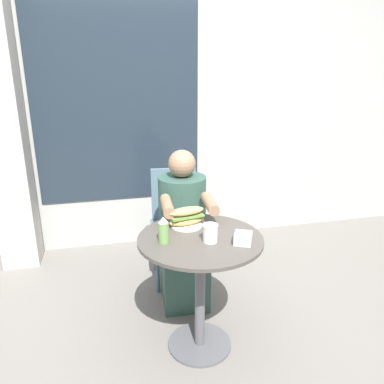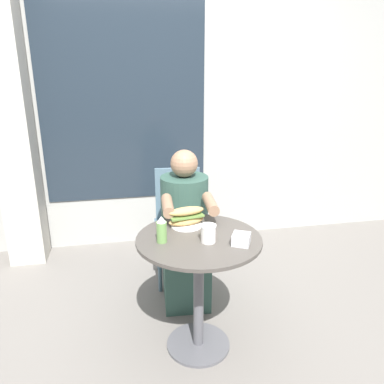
# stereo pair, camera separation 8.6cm
# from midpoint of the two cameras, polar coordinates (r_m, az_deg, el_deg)

# --- Properties ---
(ground_plane) EXTENTS (8.00, 8.00, 0.00)m
(ground_plane) POSITION_cam_midpoint_polar(r_m,az_deg,el_deg) (2.47, 2.03, -22.28)
(ground_plane) COLOR slate
(storefront_wall) EXTENTS (8.00, 0.09, 2.80)m
(storefront_wall) POSITION_cam_midpoint_polar(r_m,az_deg,el_deg) (3.44, -3.99, 14.82)
(storefront_wall) COLOR #9E9E99
(storefront_wall) RESTS_ON ground_plane
(lattice_pillar) EXTENTS (0.29, 0.29, 2.40)m
(lattice_pillar) POSITION_cam_midpoint_polar(r_m,az_deg,el_deg) (3.32, -25.12, 9.60)
(lattice_pillar) COLOR #B2ADA3
(lattice_pillar) RESTS_ON ground_plane
(cafe_table) EXTENTS (0.70, 0.70, 0.72)m
(cafe_table) POSITION_cam_midpoint_polar(r_m,az_deg,el_deg) (2.16, 2.19, -11.60)
(cafe_table) COLOR #47423D
(cafe_table) RESTS_ON ground_plane
(diner_chair) EXTENTS (0.41, 0.41, 0.87)m
(diner_chair) POSITION_cam_midpoint_polar(r_m,az_deg,el_deg) (2.94, -1.23, -3.31)
(diner_chair) COLOR slate
(diner_chair) RESTS_ON ground_plane
(seated_diner) EXTENTS (0.36, 0.60, 1.10)m
(seated_diner) POSITION_cam_midpoint_polar(r_m,az_deg,el_deg) (2.65, -0.11, -7.00)
(seated_diner) COLOR #2D4C42
(seated_diner) RESTS_ON ground_plane
(sandwich_on_plate) EXTENTS (0.23, 0.19, 0.12)m
(sandwich_on_plate) POSITION_cam_midpoint_polar(r_m,az_deg,el_deg) (2.20, 0.25, -3.88)
(sandwich_on_plate) COLOR white
(sandwich_on_plate) RESTS_ON cafe_table
(drink_cup) EXTENTS (0.08, 0.08, 0.10)m
(drink_cup) POSITION_cam_midpoint_polar(r_m,az_deg,el_deg) (2.01, 3.75, -6.32)
(drink_cup) COLOR silver
(drink_cup) RESTS_ON cafe_table
(napkin_box) EXTENTS (0.12, 0.12, 0.06)m
(napkin_box) POSITION_cam_midpoint_polar(r_m,az_deg,el_deg) (2.00, 8.74, -7.13)
(napkin_box) COLOR silver
(napkin_box) RESTS_ON cafe_table
(condiment_bottle) EXTENTS (0.06, 0.06, 0.15)m
(condiment_bottle) POSITION_cam_midpoint_polar(r_m,az_deg,el_deg) (2.00, -3.42, -5.77)
(condiment_bottle) COLOR #66934C
(condiment_bottle) RESTS_ON cafe_table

